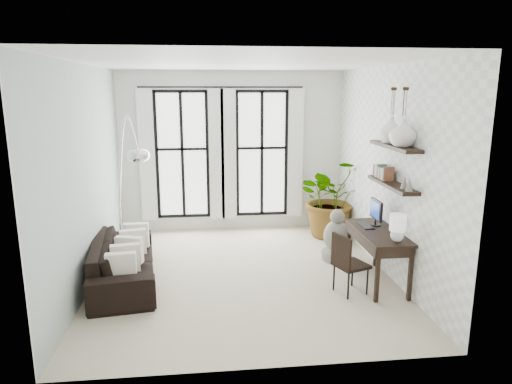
{
  "coord_description": "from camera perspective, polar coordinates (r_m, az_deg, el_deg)",
  "views": [
    {
      "loc": [
        -0.53,
        -6.68,
        2.82
      ],
      "look_at": [
        0.24,
        0.3,
        1.25
      ],
      "focal_mm": 32.0,
      "sensor_mm": 36.0,
      "label": 1
    }
  ],
  "objects": [
    {
      "name": "vase_a",
      "position": [
        6.48,
        17.91,
        7.09
      ],
      "size": [
        0.37,
        0.37,
        0.38
      ],
      "primitive_type": "imported",
      "color": "white",
      "rests_on": "shelf_upper"
    },
    {
      "name": "windows",
      "position": [
        9.2,
        -4.21,
        4.71
      ],
      "size": [
        3.26,
        0.13,
        2.65
      ],
      "color": "white",
      "rests_on": "wall_back"
    },
    {
      "name": "buddha",
      "position": [
        7.86,
        10.02,
        -5.75
      ],
      "size": [
        0.49,
        0.49,
        0.88
      ],
      "color": "gray",
      "rests_on": "floor"
    },
    {
      "name": "throw_pillows",
      "position": [
        7.1,
        -15.55,
        -6.95
      ],
      "size": [
        0.4,
        1.52,
        0.4
      ],
      "color": "white",
      "rests_on": "sofa"
    },
    {
      "name": "desk_chair",
      "position": [
        6.56,
        11.28,
        -8.37
      ],
      "size": [
        0.53,
        0.53,
        0.87
      ],
      "rotation": [
        0.0,
        0.0,
        0.36
      ],
      "color": "black",
      "rests_on": "floor"
    },
    {
      "name": "plant",
      "position": [
        9.03,
        9.41,
        -0.66
      ],
      "size": [
        1.66,
        1.53,
        1.55
      ],
      "primitive_type": "imported",
      "rotation": [
        0.0,
        0.0,
        0.26
      ],
      "color": "#2D7228",
      "rests_on": "floor"
    },
    {
      "name": "ceiling",
      "position": [
        6.71,
        -1.84,
        15.85
      ],
      "size": [
        5.0,
        5.0,
        0.0
      ],
      "primitive_type": "plane",
      "color": "white",
      "rests_on": "wall_back"
    },
    {
      "name": "vase_b",
      "position": [
        6.84,
        16.55,
        7.45
      ],
      "size": [
        0.37,
        0.37,
        0.38
      ],
      "primitive_type": "imported",
      "color": "white",
      "rests_on": "shelf_upper"
    },
    {
      "name": "sofa",
      "position": [
        7.17,
        -16.26,
        -8.25
      ],
      "size": [
        1.18,
        2.35,
        0.66
      ],
      "primitive_type": "imported",
      "rotation": [
        0.0,
        0.0,
        1.71
      ],
      "color": "black",
      "rests_on": "floor"
    },
    {
      "name": "wall_back",
      "position": [
        9.28,
        -2.99,
        5.04
      ],
      "size": [
        4.5,
        0.0,
        4.5
      ],
      "primitive_type": "plane",
      "rotation": [
        1.57,
        0.0,
        0.0
      ],
      "color": "white",
      "rests_on": "floor"
    },
    {
      "name": "floor",
      "position": [
        7.27,
        -1.66,
        -10.22
      ],
      "size": [
        5.0,
        5.0,
        0.0
      ],
      "primitive_type": "plane",
      "color": "beige",
      "rests_on": "ground"
    },
    {
      "name": "wall_right",
      "position": [
        7.34,
        16.07,
        2.54
      ],
      "size": [
        0.0,
        5.0,
        5.0
      ],
      "primitive_type": "plane",
      "rotation": [
        1.57,
        0.0,
        -1.57
      ],
      "color": "white",
      "rests_on": "floor"
    },
    {
      "name": "wall_left",
      "position": [
        7.01,
        -20.43,
        1.78
      ],
      "size": [
        0.0,
        5.0,
        5.0
      ],
      "primitive_type": "plane",
      "rotation": [
        1.57,
        0.0,
        1.57
      ],
      "color": "#A3B6AD",
      "rests_on": "floor"
    },
    {
      "name": "desk",
      "position": [
        6.9,
        15.11,
        -5.31
      ],
      "size": [
        0.58,
        1.37,
        1.2
      ],
      "color": "black",
      "rests_on": "floor"
    },
    {
      "name": "arc_lamp",
      "position": [
        7.05,
        -15.8,
        4.16
      ],
      "size": [
        0.75,
        0.81,
        2.47
      ],
      "color": "silver",
      "rests_on": "floor"
    },
    {
      "name": "wall_shelves",
      "position": [
        6.81,
        16.62,
        2.84
      ],
      "size": [
        0.25,
        1.3,
        0.6
      ],
      "color": "black",
      "rests_on": "wall_right"
    }
  ]
}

